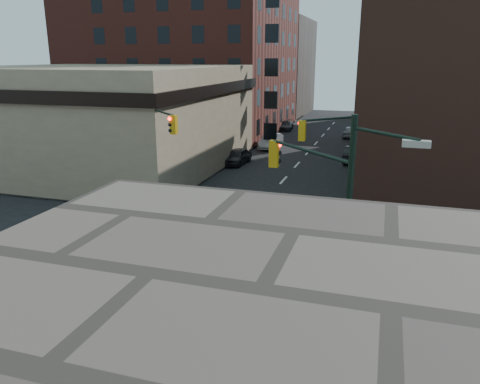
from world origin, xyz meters
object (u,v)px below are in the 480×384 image
Objects in this scene: pedestrian_b at (122,190)px; barrel_bank at (180,206)px; pickup at (182,203)px; pedestrian_a at (148,194)px; parked_car_wnear at (237,156)px; barrel_road at (304,239)px; parked_car_enear at (354,154)px; parked_car_wfar at (271,141)px; barricade_se_a at (366,367)px; police_car at (197,243)px; barricade_nw_a at (160,194)px.

pedestrian_b is 1.91× the size of barrel_bank.
pedestrian_a reaches higher than pickup.
pedestrian_b is at bearing -155.15° from pedestrian_a.
parked_car_wnear is 20.62m from barrel_road.
parked_car_enear reaches higher than pickup.
pedestrian_a is at bearing -91.79° from parked_car_wnear.
parked_car_wfar is 4.89× the size of barrel_bank.
pedestrian_a reaches higher than parked_car_enear.
parked_car_wnear is 2.28× the size of pedestrian_b.
barricade_se_a is at bearing -71.28° from parked_car_wfar.
pickup is (-3.59, 6.03, -0.01)m from police_car.
barrel_bank is (-8.65, 3.24, -0.01)m from barrel_road.
pedestrian_b is (-3.50, -14.63, 0.36)m from parked_car_wnear.
parked_car_wnear is 31.33m from barricade_se_a.
parked_car_enear is 4.67× the size of barrel_road.
pedestrian_b is at bearing -99.06° from parked_car_wnear.
barrel_road is at bearing -111.16° from pickup.
barrel_road is (8.61, -3.44, -0.17)m from pickup.
barrel_bank is at bearing 168.87° from pickup.
pedestrian_b reaches higher than parked_car_enear.
barrel_road is 0.84× the size of barricade_se_a.
parked_car_wnear is at bearing 24.65° from parked_car_enear.
barricade_nw_a is (-2.27, 1.74, 0.11)m from barrel_bank.
parked_car_wnear is 2.48× the size of pedestrian_a.
barricade_se_a is (12.06, -37.08, -0.20)m from parked_car_wfar.
parked_car_enear is 2.48× the size of pedestrian_b.
pickup is 2.78m from barricade_nw_a.
barricade_nw_a is at bearing 142.55° from barrel_bank.
pedestrian_b reaches higher than barricade_se_a.
police_car is at bearing -21.20° from pedestrian_a.
parked_car_wnear is (-4.53, 20.86, 0.05)m from police_car.
police_car is 29.73m from parked_car_wfar.
barricade_nw_a is (-14.60, 15.10, 0.01)m from barricade_se_a.
police_car is 0.97× the size of pickup.
barricade_se_a is (3.68, -10.12, 0.10)m from barrel_road.
barrel_road is (5.02, 2.59, -0.18)m from police_car.
parked_car_wnear is 4.29× the size of barrel_road.
barricade_nw_a is at bearing 58.16° from police_car.
pickup is 4.90× the size of barrel_bank.
police_car is 1.09× the size of parked_car_wnear.
pickup is at bearing 158.22° from barrel_road.
pedestrian_a reaches higher than barrel_bank.
barricade_nw_a is (-10.92, 4.98, 0.10)m from barrel_road.
barrel_road is at bearing -20.53° from barrel_bank.
police_car reaches higher than barricade_nw_a.
pedestrian_b is 13.57m from barrel_road.
pedestrian_b reaches higher than pickup.
police_car reaches higher than barricade_se_a.
barricade_se_a is at bearing -66.16° from pedestrian_b.
parked_car_wfar reaches higher than barricade_se_a.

